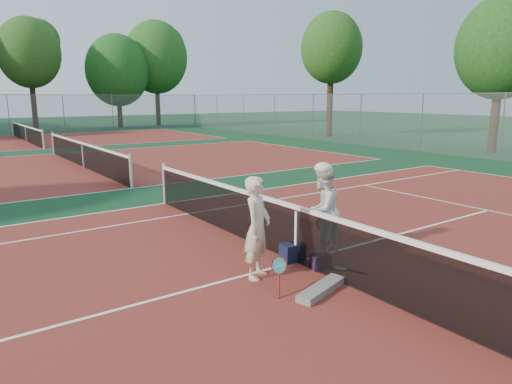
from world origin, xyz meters
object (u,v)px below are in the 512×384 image
Objects in this scene: racket_black_held at (322,232)px; water_bottle at (327,255)px; racket_red at (279,275)px; racket_spare at (340,268)px; sports_bag_purple at (321,262)px; player_b at (322,210)px; player_a at (257,228)px; sports_bag_navy at (292,252)px; net_main at (296,234)px.

water_bottle is (-0.54, -0.70, -0.14)m from racket_black_held.
racket_red reaches higher than racket_spare.
racket_black_held is 1.23m from racket_spare.
sports_bag_purple is (1.14, 0.31, -0.14)m from racket_red.
player_b is 1.15m from racket_spare.
water_bottle is (1.36, -0.19, -0.67)m from player_a.
racket_black_held is at bearing -150.88° from player_b.
racket_red is at bearing -164.70° from sports_bag_purple.
racket_black_held reaches higher than racket_red.
sports_bag_navy is (0.93, 0.23, -0.66)m from player_a.
sports_bag_navy is at bearing -13.90° from player_b.
water_bottle is (0.30, 0.16, 0.02)m from sports_bag_purple.
racket_red is (-0.07, -0.65, -0.55)m from player_a.
racket_red is (-1.69, -0.90, -0.55)m from player_b.
net_main is 20.63× the size of racket_red.
racket_red reaches higher than water_bottle.
net_main reaches higher than sports_bag_navy.
sports_bag_navy is at bearing -25.09° from racket_black_held.
sports_bag_purple is (1.06, -0.34, -0.70)m from player_a.
player_a is at bearing 47.36° from racket_spare.
racket_spare is (1.33, -0.53, -0.81)m from player_a.
player_a reaches higher than racket_red.
racket_black_held is at bearing 16.38° from sports_bag_navy.
racket_black_held is at bearing -19.58° from player_a.
racket_black_held is (1.98, 1.17, 0.03)m from racket_red.
racket_black_held is at bearing 52.31° from water_bottle.
player_a is 2.04m from racket_black_held.
sports_bag_purple is 1.03× the size of water_bottle.
sports_bag_navy is 1.31× the size of sports_bag_purple.
racket_red is 1.32× the size of sports_bag_navy.
net_main is 6.69× the size of player_a.
sports_bag_purple is (-0.84, -0.86, -0.17)m from racket_black_held.
player_a is at bearing -166.04° from sports_bag_navy.
player_a is 4.07× the size of sports_bag_navy.
player_b is 1.99m from racket_red.
sports_bag_navy is at bearing -20.83° from player_a.
sports_bag_navy reaches higher than water_bottle.
player_a is at bearing -26.26° from racket_black_held.
water_bottle is at bearing -38.68° from net_main.
sports_bag_navy is (-0.98, -0.29, -0.14)m from racket_black_held.
net_main is 36.60× the size of water_bottle.
sports_bag_navy is (-0.41, 0.76, 0.14)m from racket_spare.
sports_bag_navy reaches higher than racket_spare.
sports_bag_navy is at bearing 136.29° from water_bottle.
player_a is 1.00× the size of player_b.
racket_spare is at bearing -56.54° from player_a.
player_b is 3.08× the size of racket_red.
racket_red is 1.43m from racket_spare.
racket_spare is at bearing -61.90° from sports_bag_navy.
player_a is 1.64m from player_b.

